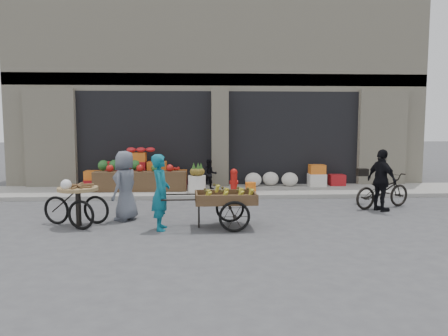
{
  "coord_description": "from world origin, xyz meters",
  "views": [
    {
      "loc": [
        -0.66,
        -9.31,
        2.2
      ],
      "look_at": [
        -0.08,
        1.18,
        1.1
      ],
      "focal_mm": 35.0,
      "sensor_mm": 36.0,
      "label": 1
    }
  ],
  "objects": [
    {
      "name": "fire_hydrant",
      "position": [
        0.35,
        3.55,
        0.5
      ],
      "size": [
        0.22,
        0.22,
        0.71
      ],
      "color": "#A5140F",
      "rests_on": "sidewalk"
    },
    {
      "name": "vendor_woman",
      "position": [
        -1.46,
        -0.44,
        0.78
      ],
      "size": [
        0.39,
        0.58,
        1.56
      ],
      "primitive_type": "imported",
      "rotation": [
        0.0,
        0.0,
        1.6
      ],
      "color": "#0F6277",
      "rests_on": "ground"
    },
    {
      "name": "orange_bucket",
      "position": [
        0.85,
        3.5,
        0.27
      ],
      "size": [
        0.32,
        0.32,
        0.3
      ],
      "primitive_type": "cylinder",
      "color": "orange",
      "rests_on": "sidewalk"
    },
    {
      "name": "cyclist",
      "position": [
        3.83,
        1.16,
        0.77
      ],
      "size": [
        0.68,
        0.98,
        1.54
      ],
      "primitive_type": "imported",
      "rotation": [
        0.0,
        0.0,
        1.94
      ],
      "color": "black",
      "rests_on": "ground"
    },
    {
      "name": "seated_person",
      "position": [
        -0.35,
        4.2,
        0.58
      ],
      "size": [
        0.51,
        0.43,
        0.93
      ],
      "primitive_type": "imported",
      "rotation": [
        0.0,
        0.0,
        0.17
      ],
      "color": "black",
      "rests_on": "sidewalk"
    },
    {
      "name": "bicycle",
      "position": [
        4.03,
        1.56,
        0.45
      ],
      "size": [
        1.81,
        1.18,
        0.9
      ],
      "primitive_type": "imported",
      "rotation": [
        0.0,
        0.0,
        1.94
      ],
      "color": "black",
      "rests_on": "ground"
    },
    {
      "name": "tricycle_cart",
      "position": [
        -3.25,
        -0.02,
        0.57
      ],
      "size": [
        1.45,
        1.07,
        0.95
      ],
      "rotation": [
        0.0,
        0.0,
        -0.34
      ],
      "color": "#9E7F51",
      "rests_on": "ground"
    },
    {
      "name": "pineapple_bin",
      "position": [
        -0.75,
        3.6,
        0.37
      ],
      "size": [
        0.52,
        0.52,
        0.5
      ],
      "primitive_type": "cylinder",
      "color": "silver",
      "rests_on": "sidewalk"
    },
    {
      "name": "banana_cart",
      "position": [
        -0.17,
        -0.31,
        0.66
      ],
      "size": [
        2.19,
        0.98,
        0.9
      ],
      "rotation": [
        0.0,
        0.0,
        0.03
      ],
      "color": "brown",
      "rests_on": "ground"
    },
    {
      "name": "vendor_grey",
      "position": [
        -2.34,
        0.51,
        0.78
      ],
      "size": [
        0.76,
        0.9,
        1.57
      ],
      "primitive_type": "imported",
      "rotation": [
        0.0,
        0.0,
        -1.97
      ],
      "color": "slate",
      "rests_on": "ground"
    },
    {
      "name": "right_bay_goods",
      "position": [
        2.61,
        4.7,
        0.41
      ],
      "size": [
        3.35,
        0.6,
        0.7
      ],
      "color": "silver",
      "rests_on": "sidewalk"
    },
    {
      "name": "building",
      "position": [
        0.0,
        8.03,
        3.37
      ],
      "size": [
        14.0,
        6.45,
        7.0
      ],
      "color": "beige",
      "rests_on": "ground"
    },
    {
      "name": "sidewalk",
      "position": [
        0.0,
        4.1,
        0.06
      ],
      "size": [
        18.0,
        2.2,
        0.12
      ],
      "primitive_type": "cube",
      "color": "gray",
      "rests_on": "ground"
    },
    {
      "name": "fruit_display",
      "position": [
        -2.48,
        4.38,
        0.67
      ],
      "size": [
        3.1,
        1.12,
        1.24
      ],
      "color": "#A8171C",
      "rests_on": "sidewalk"
    },
    {
      "name": "ground",
      "position": [
        0.0,
        0.0,
        0.0
      ],
      "size": [
        80.0,
        80.0,
        0.0
      ],
      "primitive_type": "plane",
      "color": "#424244",
      "rests_on": "ground"
    }
  ]
}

